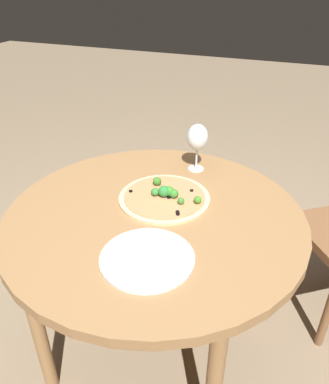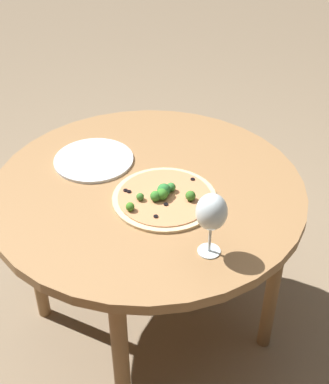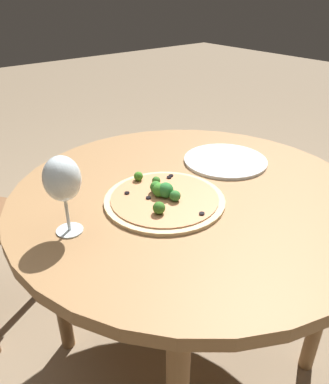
# 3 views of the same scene
# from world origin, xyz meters

# --- Properties ---
(ground_plane) EXTENTS (12.00, 12.00, 0.00)m
(ground_plane) POSITION_xyz_m (0.00, 0.00, 0.00)
(ground_plane) COLOR #847056
(dining_table) EXTENTS (1.03, 1.03, 0.71)m
(dining_table) POSITION_xyz_m (0.00, 0.00, 0.64)
(dining_table) COLOR olive
(dining_table) RESTS_ON ground_plane
(pizza) EXTENTS (0.33, 0.33, 0.06)m
(pizza) POSITION_xyz_m (-0.00, -0.10, 0.72)
(pizza) COLOR #DBBC89
(pizza) RESTS_ON dining_table
(wine_glass) EXTENTS (0.09, 0.09, 0.20)m
(wine_glass) POSITION_xyz_m (-0.04, -0.36, 0.85)
(wine_glass) COLOR silver
(wine_glass) RESTS_ON dining_table
(plate_near) EXTENTS (0.28, 0.28, 0.01)m
(plate_near) POSITION_xyz_m (-0.07, 0.23, 0.72)
(plate_near) COLOR silver
(plate_near) RESTS_ON dining_table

